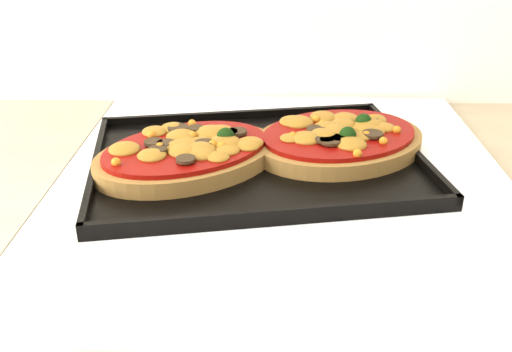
# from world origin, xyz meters

# --- Properties ---
(baking_tray) EXTENTS (0.48, 0.39, 0.02)m
(baking_tray) POSITION_xyz_m (-0.03, 1.71, 0.92)
(baking_tray) COLOR black
(baking_tray) RESTS_ON stove
(pizza_left) EXTENTS (0.30, 0.28, 0.04)m
(pizza_left) POSITION_xyz_m (-0.12, 1.69, 0.94)
(pizza_left) COLOR #A9763A
(pizza_left) RESTS_ON baking_tray
(pizza_right) EXTENTS (0.30, 0.27, 0.04)m
(pizza_right) POSITION_xyz_m (0.08, 1.75, 0.94)
(pizza_right) COLOR #A9763A
(pizza_right) RESTS_ON baking_tray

